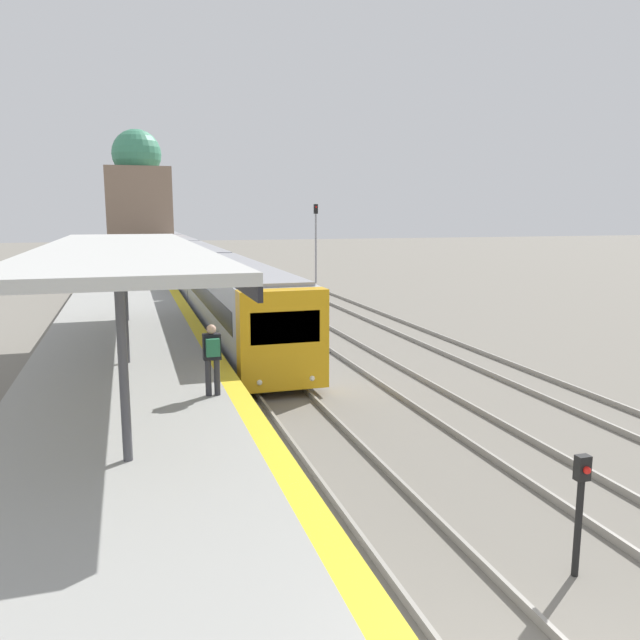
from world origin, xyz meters
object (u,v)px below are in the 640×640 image
person_on_platform (212,354)px  train_near (186,260)px  signal_mast_far (316,235)px  signal_post_near (580,502)px

person_on_platform → train_near: 32.57m
train_near → signal_mast_far: size_ratio=10.33×
person_on_platform → signal_post_near: bearing=-59.9°
signal_post_near → signal_mast_far: (7.49, 37.92, 2.48)m
signal_post_near → person_on_platform: bearing=120.1°
person_on_platform → signal_mast_far: signal_mast_far is taller
train_near → signal_mast_far: bearing=-10.8°
signal_post_near → signal_mast_far: bearing=78.8°
signal_mast_far → signal_post_near: bearing=-101.2°
signal_mast_far → train_near: bearing=169.2°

